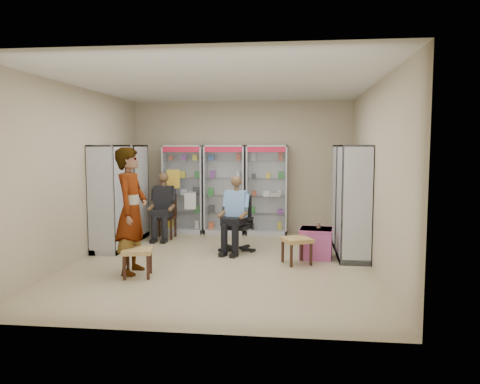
# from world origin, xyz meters

# --- Properties ---
(floor) EXTENTS (6.00, 6.00, 0.00)m
(floor) POSITION_xyz_m (0.00, 0.00, 0.00)
(floor) COLOR tan
(floor) RESTS_ON ground
(room_shell) EXTENTS (5.02, 6.02, 3.01)m
(room_shell) POSITION_xyz_m (0.00, 0.00, 1.97)
(room_shell) COLOR tan
(room_shell) RESTS_ON ground
(cabinet_back_left) EXTENTS (0.90, 0.50, 2.00)m
(cabinet_back_left) POSITION_xyz_m (-1.30, 2.73, 1.00)
(cabinet_back_left) COLOR #A1A3A8
(cabinet_back_left) RESTS_ON floor
(cabinet_back_mid) EXTENTS (0.90, 0.50, 2.00)m
(cabinet_back_mid) POSITION_xyz_m (-0.35, 2.73, 1.00)
(cabinet_back_mid) COLOR #B4B8BC
(cabinet_back_mid) RESTS_ON floor
(cabinet_back_right) EXTENTS (0.90, 0.50, 2.00)m
(cabinet_back_right) POSITION_xyz_m (0.60, 2.73, 1.00)
(cabinet_back_right) COLOR #9E9FA4
(cabinet_back_right) RESTS_ON floor
(cabinet_right_far) EXTENTS (0.90, 0.50, 2.00)m
(cabinet_right_far) POSITION_xyz_m (2.23, 1.60, 1.00)
(cabinet_right_far) COLOR #B2B5B9
(cabinet_right_far) RESTS_ON floor
(cabinet_right_near) EXTENTS (0.90, 0.50, 2.00)m
(cabinet_right_near) POSITION_xyz_m (2.23, 0.50, 1.00)
(cabinet_right_near) COLOR #AFB1B6
(cabinet_right_near) RESTS_ON floor
(cabinet_left_far) EXTENTS (0.90, 0.50, 2.00)m
(cabinet_left_far) POSITION_xyz_m (-2.23, 1.80, 1.00)
(cabinet_left_far) COLOR #B7BBBF
(cabinet_left_far) RESTS_ON floor
(cabinet_left_near) EXTENTS (0.90, 0.50, 2.00)m
(cabinet_left_near) POSITION_xyz_m (-2.23, 0.70, 1.00)
(cabinet_left_near) COLOR #B1B2B9
(cabinet_left_near) RESTS_ON floor
(wooden_chair) EXTENTS (0.42, 0.42, 0.94)m
(wooden_chair) POSITION_xyz_m (-1.55, 2.00, 0.47)
(wooden_chair) COLOR black
(wooden_chair) RESTS_ON floor
(seated_customer) EXTENTS (0.44, 0.60, 1.34)m
(seated_customer) POSITION_xyz_m (-1.55, 1.95, 0.67)
(seated_customer) COLOR black
(seated_customer) RESTS_ON floor
(office_chair) EXTENTS (0.69, 0.69, 1.05)m
(office_chair) POSITION_xyz_m (0.15, 0.93, 0.53)
(office_chair) COLOR black
(office_chair) RESTS_ON floor
(seated_shopkeeper) EXTENTS (0.57, 0.70, 1.34)m
(seated_shopkeeper) POSITION_xyz_m (0.15, 0.88, 0.67)
(seated_shopkeeper) COLOR #6798CC
(seated_shopkeeper) RESTS_ON floor
(pink_trunk) EXTENTS (0.60, 0.59, 0.53)m
(pink_trunk) POSITION_xyz_m (1.60, 0.57, 0.26)
(pink_trunk) COLOR #9D3F81
(pink_trunk) RESTS_ON floor
(tea_glass) EXTENTS (0.07, 0.07, 0.10)m
(tea_glass) POSITION_xyz_m (1.65, 0.61, 0.58)
(tea_glass) COLOR #5C1007
(tea_glass) RESTS_ON pink_trunk
(woven_stool_a) EXTENTS (0.59, 0.59, 0.45)m
(woven_stool_a) POSITION_xyz_m (1.26, 0.09, 0.22)
(woven_stool_a) COLOR tan
(woven_stool_a) RESTS_ON floor
(woven_stool_b) EXTENTS (0.51, 0.51, 0.43)m
(woven_stool_b) POSITION_xyz_m (-1.14, -0.97, 0.22)
(woven_stool_b) COLOR #9C6542
(woven_stool_b) RESTS_ON floor
(standing_man) EXTENTS (0.49, 0.73, 1.96)m
(standing_man) POSITION_xyz_m (-1.30, -0.76, 0.98)
(standing_man) COLOR gray
(standing_man) RESTS_ON floor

